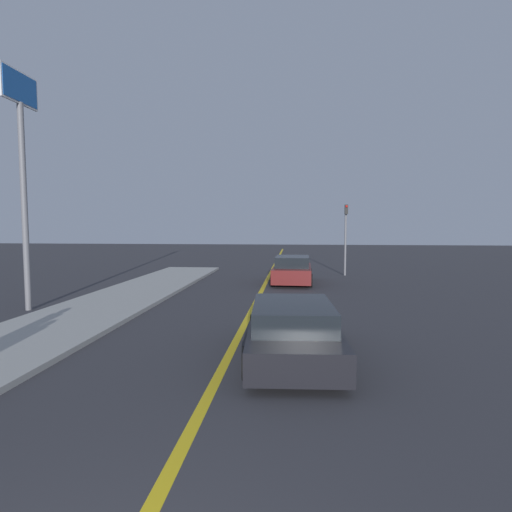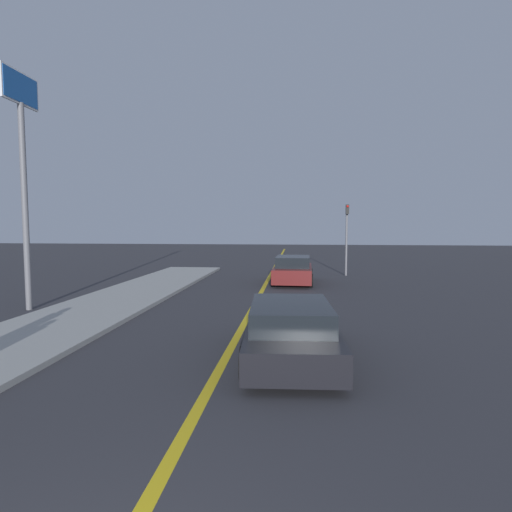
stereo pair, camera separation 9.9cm
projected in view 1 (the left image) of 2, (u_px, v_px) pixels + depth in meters
The scene contains 6 objects.
road_center_line at pixel (265, 283), 19.92m from camera, with size 0.20×60.00×0.01m.
sidewalk_left at pixel (111, 303), 14.52m from camera, with size 3.34×24.13×0.13m.
car_near_right_lane at pixel (293, 331), 8.67m from camera, with size 2.18×4.43×1.24m.
car_ahead_center at pixel (292, 270), 19.97m from camera, with size 2.05×4.11×1.37m.
traffic_light at pixel (346, 232), 22.96m from camera, with size 0.18×0.40×4.09m.
roadside_sign at pixel (22, 142), 13.22m from camera, with size 0.20×1.75×7.95m.
Camera 1 is at (1.43, -1.72, 2.87)m, focal length 28.00 mm.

